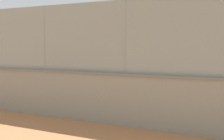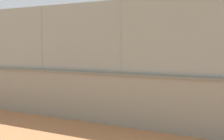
{
  "view_description": "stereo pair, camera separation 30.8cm",
  "coord_description": "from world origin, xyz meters",
  "px_view_note": "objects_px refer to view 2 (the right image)",
  "views": [
    {
      "loc": [
        -6.64,
        20.42,
        2.47
      ],
      "look_at": [
        -0.42,
        6.5,
        1.19
      ],
      "focal_mm": 45.87,
      "sensor_mm": 36.0,
      "label": 1
    },
    {
      "loc": [
        -6.92,
        20.29,
        2.47
      ],
      "look_at": [
        -0.42,
        6.5,
        1.19
      ],
      "focal_mm": 45.87,
      "sensor_mm": 36.0,
      "label": 2
    }
  ],
  "objects_px": {
    "player_crossing_court": "(119,76)",
    "player_baseline_waiting": "(166,67)",
    "sports_ball": "(123,71)",
    "player_at_service_line": "(102,67)"
  },
  "relations": [
    {
      "from": "player_crossing_court",
      "to": "player_baseline_waiting",
      "type": "relative_size",
      "value": 1.03
    },
    {
      "from": "player_baseline_waiting",
      "to": "sports_ball",
      "type": "relative_size",
      "value": 8.13
    },
    {
      "from": "player_crossing_court",
      "to": "player_baseline_waiting",
      "type": "bearing_deg",
      "value": -92.92
    },
    {
      "from": "player_at_service_line",
      "to": "player_baseline_waiting",
      "type": "xyz_separation_m",
      "value": [
        -4.58,
        -1.83,
        0.02
      ]
    },
    {
      "from": "player_baseline_waiting",
      "to": "sports_ball",
      "type": "distance_m",
      "value": 9.23
    },
    {
      "from": "player_crossing_court",
      "to": "sports_ball",
      "type": "distance_m",
      "value": 1.51
    },
    {
      "from": "player_at_service_line",
      "to": "player_baseline_waiting",
      "type": "relative_size",
      "value": 0.98
    },
    {
      "from": "player_crossing_court",
      "to": "player_at_service_line",
      "type": "bearing_deg",
      "value": -55.82
    },
    {
      "from": "player_crossing_court",
      "to": "player_at_service_line",
      "type": "xyz_separation_m",
      "value": [
        4.17,
        -6.14,
        -0.05
      ]
    },
    {
      "from": "player_crossing_court",
      "to": "player_at_service_line",
      "type": "relative_size",
      "value": 1.05
    }
  ]
}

